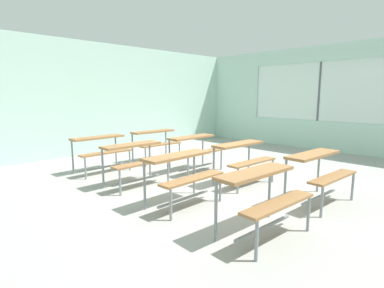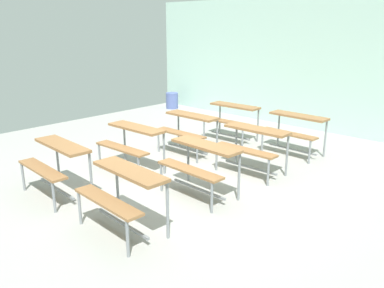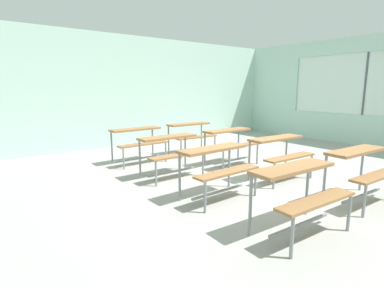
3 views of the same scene
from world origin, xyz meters
TOP-DOWN VIEW (x-y plane):
  - ground at (0.00, 0.00)m, footprint 10.00×9.00m
  - wall_back at (0.00, 4.50)m, footprint 10.00×0.12m
  - desk_bench_r0c0 at (-0.97, -1.51)m, footprint 1.13×0.64m
  - desk_bench_r0c1 at (0.54, -1.50)m, footprint 1.13×0.64m
  - desk_bench_r1c0 at (-0.98, -0.16)m, footprint 1.12×0.62m
  - desk_bench_r1c1 at (0.52, -0.13)m, footprint 1.12×0.63m
  - desk_bench_r2c0 at (-0.93, 1.14)m, footprint 1.11×0.60m
  - desk_bench_r2c1 at (0.54, 1.12)m, footprint 1.11×0.61m
  - desk_bench_r3c0 at (-0.92, 2.44)m, footprint 1.11×0.62m
  - desk_bench_r3c1 at (0.53, 2.49)m, footprint 1.12×0.62m

SIDE VIEW (x-z plane):
  - ground at x=0.00m, z-range -0.05..0.00m
  - desk_bench_r0c0 at x=-0.97m, z-range 0.19..0.93m
  - desk_bench_r0c1 at x=0.54m, z-range 0.19..0.93m
  - desk_bench_r1c0 at x=-0.98m, z-range 0.19..0.93m
  - desk_bench_r1c1 at x=0.52m, z-range 0.19..0.93m
  - desk_bench_r2c0 at x=-0.93m, z-range 0.19..0.93m
  - desk_bench_r2c1 at x=0.54m, z-range 0.19..0.93m
  - desk_bench_r3c0 at x=-0.92m, z-range 0.19..0.93m
  - desk_bench_r3c1 at x=0.53m, z-range 0.19..0.93m
  - wall_back at x=0.00m, z-range 0.00..3.00m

